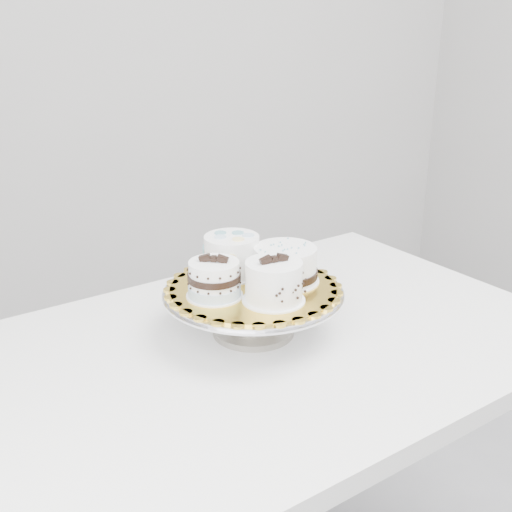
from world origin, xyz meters
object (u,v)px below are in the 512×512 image
cake_banded (214,280)px  cake_dots (232,255)px  cake_board (253,288)px  cake_ribbon (286,265)px  cake_stand (253,303)px  table (269,380)px  cake_swirl (274,283)px

cake_banded → cake_dots: (0.08, 0.08, 0.01)m
cake_banded → cake_dots: cake_banded is taller
cake_board → cake_ribbon: (0.07, -0.01, 0.03)m
cake_stand → cake_dots: (-0.01, 0.08, 0.07)m
cake_board → cake_dots: 0.09m
cake_board → cake_banded: size_ratio=2.44×
cake_stand → cake_board: (0.00, 0.00, 0.03)m
table → cake_dots: cake_dots is taller
cake_stand → cake_swirl: size_ratio=3.01×
table → cake_swirl: cake_swirl is taller
cake_stand → cake_board: bearing=0.0°
cake_board → cake_ribbon: cake_ribbon is taller
table → cake_stand: bearing=108.0°
cake_dots → cake_board: bearing=-62.3°
cake_board → cake_dots: bearing=94.0°
cake_stand → cake_banded: 0.10m
cake_board → cake_swirl: (0.00, -0.07, 0.04)m
cake_board → cake_banded: (-0.08, -0.00, 0.03)m
cake_dots → cake_swirl: bearing=-63.7°
cake_swirl → cake_banded: bearing=144.2°
cake_dots → cake_ribbon: 0.11m
cake_board → cake_swirl: bearing=-88.8°
cake_swirl → cake_ribbon: (0.07, 0.07, -0.00)m
cake_dots → cake_ribbon: size_ratio=0.92×
table → cake_dots: size_ratio=8.40×
cake_swirl → cake_ribbon: size_ratio=0.74×
cake_stand → table: bearing=-66.4°
cake_board → cake_banded: bearing=-178.4°
cake_swirl → cake_banded: cake_swirl is taller
cake_stand → cake_board: cake_board is taller
cake_banded → cake_dots: bearing=85.1°
cake_ribbon → cake_stand: bearing=-164.3°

